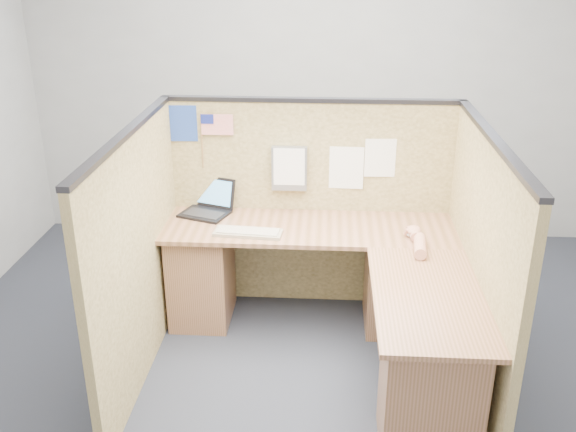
# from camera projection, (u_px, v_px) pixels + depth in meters

# --- Properties ---
(floor) EXTENTS (5.00, 5.00, 0.00)m
(floor) POSITION_uv_depth(u_px,v_px,m) (304.00, 378.00, 3.96)
(floor) COLOR #222630
(floor) RESTS_ON ground
(wall_back) EXTENTS (5.00, 0.00, 5.00)m
(wall_back) POSITION_uv_depth(u_px,v_px,m) (316.00, 81.00, 5.49)
(wall_back) COLOR gray
(wall_back) RESTS_ON floor
(cubicle_partitions) EXTENTS (2.06, 1.83, 1.53)m
(cubicle_partitions) POSITION_uv_depth(u_px,v_px,m) (308.00, 237.00, 4.06)
(cubicle_partitions) COLOR brown
(cubicle_partitions) RESTS_ON floor
(l_desk) EXTENTS (1.95, 1.75, 0.73)m
(l_desk) POSITION_uv_depth(u_px,v_px,m) (335.00, 300.00, 4.06)
(l_desk) COLOR brown
(l_desk) RESTS_ON floor
(laptop) EXTENTS (0.38, 0.40, 0.23)m
(laptop) POSITION_uv_depth(u_px,v_px,m) (206.00, 204.00, 4.52)
(laptop) COLOR black
(laptop) RESTS_ON l_desk
(keyboard) EXTENTS (0.45, 0.19, 0.03)m
(keyboard) POSITION_uv_depth(u_px,v_px,m) (248.00, 232.00, 4.18)
(keyboard) COLOR gray
(keyboard) RESTS_ON l_desk
(mouse) EXTENTS (0.13, 0.10, 0.05)m
(mouse) POSITION_uv_depth(u_px,v_px,m) (413.00, 234.00, 4.14)
(mouse) COLOR silver
(mouse) RESTS_ON l_desk
(hand_forearm) EXTENTS (0.11, 0.40, 0.08)m
(hand_forearm) POSITION_uv_depth(u_px,v_px,m) (418.00, 241.00, 4.00)
(hand_forearm) COLOR tan
(hand_forearm) RESTS_ON l_desk
(blue_poster) EXTENTS (0.19, 0.01, 0.25)m
(blue_poster) POSITION_uv_depth(u_px,v_px,m) (183.00, 123.00, 4.39)
(blue_poster) COLOR #203F96
(blue_poster) RESTS_ON cubicle_partitions
(american_flag) EXTENTS (0.23, 0.01, 0.39)m
(american_flag) POSITION_uv_depth(u_px,v_px,m) (213.00, 127.00, 4.37)
(american_flag) COLOR olive
(american_flag) RESTS_ON cubicle_partitions
(file_holder) EXTENTS (0.24, 0.05, 0.31)m
(file_holder) POSITION_uv_depth(u_px,v_px,m) (289.00, 168.00, 4.43)
(file_holder) COLOR slate
(file_holder) RESTS_ON cubicle_partitions
(paper_left) EXTENTS (0.24, 0.01, 0.30)m
(paper_left) POSITION_uv_depth(u_px,v_px,m) (346.00, 168.00, 4.43)
(paper_left) COLOR white
(paper_left) RESTS_ON cubicle_partitions
(paper_right) EXTENTS (0.21, 0.01, 0.27)m
(paper_right) POSITION_uv_depth(u_px,v_px,m) (380.00, 158.00, 4.39)
(paper_right) COLOR white
(paper_right) RESTS_ON cubicle_partitions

